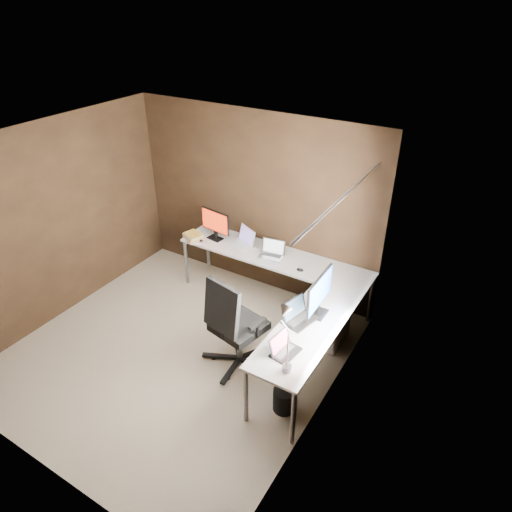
{
  "coord_description": "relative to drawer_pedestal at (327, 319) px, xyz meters",
  "views": [
    {
      "loc": [
        2.93,
        -3.02,
        3.8
      ],
      "look_at": [
        0.54,
        0.95,
        1.02
      ],
      "focal_mm": 32.0,
      "sensor_mm": 36.0,
      "label": 1
    }
  ],
  "objects": [
    {
      "name": "desk",
      "position": [
        -0.59,
        -0.11,
        0.38
      ],
      "size": [
        2.65,
        2.25,
        0.73
      ],
      "color": "silver",
      "rests_on": "ground"
    },
    {
      "name": "book_stack",
      "position": [
        -2.13,
        0.16,
        0.47
      ],
      "size": [
        0.34,
        0.31,
        0.09
      ],
      "rotation": [
        0.0,
        0.0,
        -0.4
      ],
      "color": "tan",
      "rests_on": "desk"
    },
    {
      "name": "laptop_black_big",
      "position": [
        -0.09,
        -0.68,
        0.48
      ],
      "size": [
        0.32,
        0.4,
        0.23
      ],
      "rotation": [
        0.0,
        0.0,
        1.34
      ],
      "color": "black",
      "rests_on": "desk"
    },
    {
      "name": "mouse_corner",
      "position": [
        -0.49,
        0.18,
        0.45
      ],
      "size": [
        0.11,
        0.09,
        0.04
      ],
      "primitive_type": "ellipsoid",
      "rotation": [
        0.0,
        0.0,
        0.39
      ],
      "color": "black",
      "rests_on": "desk"
    },
    {
      "name": "monitor_left",
      "position": [
        -1.87,
        0.34,
        0.67
      ],
      "size": [
        0.48,
        0.16,
        0.42
      ],
      "rotation": [
        0.0,
        0.0,
        -0.13
      ],
      "color": "black",
      "rests_on": "desk"
    },
    {
      "name": "office_chair",
      "position": [
        -0.71,
        -0.93,
        0.05
      ],
      "size": [
        0.67,
        0.68,
        1.19
      ],
      "rotation": [
        0.0,
        0.0,
        -0.2
      ],
      "color": "black",
      "rests_on": "ground"
    },
    {
      "name": "laptop_black_small",
      "position": [
        0.02,
        -1.2,
        0.47
      ],
      "size": [
        0.25,
        0.32,
        0.2
      ],
      "rotation": [
        0.0,
        0.0,
        1.44
      ],
      "color": "black",
      "rests_on": "desk"
    },
    {
      "name": "laptop_white",
      "position": [
        -1.45,
        0.39,
        0.48
      ],
      "size": [
        0.43,
        0.38,
        0.23
      ],
      "rotation": [
        0.0,
        0.0,
        -0.46
      ],
      "color": "silver",
      "rests_on": "desk"
    },
    {
      "name": "mouse_left",
      "position": [
        -2.0,
        0.15,
        0.45
      ],
      "size": [
        0.09,
        0.06,
        0.03
      ],
      "primitive_type": "ellipsoid",
      "rotation": [
        0.0,
        0.0,
        -0.14
      ],
      "color": "black",
      "rests_on": "desk"
    },
    {
      "name": "room",
      "position": [
        -1.09,
        -1.08,
        0.98
      ],
      "size": [
        3.6,
        3.6,
        2.5
      ],
      "color": "tan",
      "rests_on": "ground"
    },
    {
      "name": "laptop_silver",
      "position": [
        -0.97,
        0.33,
        0.48
      ],
      "size": [
        0.35,
        0.27,
        0.21
      ],
      "rotation": [
        0.0,
        0.0,
        0.16
      ],
      "color": "silver",
      "rests_on": "desk"
    },
    {
      "name": "desk_lamp",
      "position": [
        0.1,
        -1.34,
        0.84
      ],
      "size": [
        0.2,
        0.24,
        0.65
      ],
      "rotation": [
        0.0,
        0.0,
        -0.07
      ],
      "color": "slate",
      "rests_on": "desk"
    },
    {
      "name": "wastebasket",
      "position": [
        0.07,
        -1.24,
        -0.17
      ],
      "size": [
        0.3,
        0.3,
        0.26
      ],
      "primitive_type": "cylinder",
      "rotation": [
        0.0,
        0.0,
        0.36
      ],
      "color": "black",
      "rests_on": "ground"
    },
    {
      "name": "monitor_right",
      "position": [
        0.06,
        -0.48,
        0.7
      ],
      "size": [
        0.15,
        0.59,
        0.48
      ],
      "rotation": [
        0.0,
        0.0,
        1.59
      ],
      "color": "black",
      "rests_on": "desk"
    },
    {
      "name": "drawer_pedestal",
      "position": [
        0.0,
        0.0,
        0.0
      ],
      "size": [
        0.42,
        0.5,
        0.6
      ],
      "primitive_type": "cube",
      "color": "silver",
      "rests_on": "ground"
    }
  ]
}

